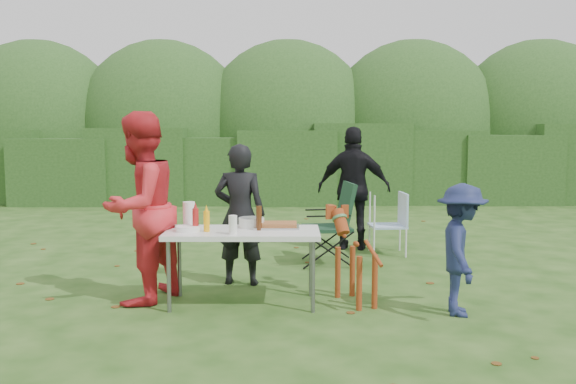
{
  "coord_description": "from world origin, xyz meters",
  "views": [
    {
      "loc": [
        0.07,
        -6.13,
        1.74
      ],
      "look_at": [
        0.04,
        0.88,
        1.0
      ],
      "focal_mm": 38.0,
      "sensor_mm": 36.0,
      "label": 1
    }
  ],
  "objects_px": {
    "child": "(461,250)",
    "beer_bottle": "(259,218)",
    "dog": "(356,258)",
    "lawn_chair": "(387,223)",
    "ketchup_bottle": "(196,220)",
    "folding_table": "(243,236)",
    "person_cook": "(240,214)",
    "mustard_bottle": "(207,221)",
    "paper_towel_roll": "(189,215)",
    "person_red_jacket": "(139,208)",
    "person_black_puffy": "(354,188)",
    "camping_chair": "(327,223)"
  },
  "relations": [
    {
      "from": "person_black_puffy",
      "to": "camping_chair",
      "type": "relative_size",
      "value": 1.66
    },
    {
      "from": "person_cook",
      "to": "paper_towel_roll",
      "type": "xyz_separation_m",
      "value": [
        -0.46,
        -0.62,
        0.09
      ]
    },
    {
      "from": "lawn_chair",
      "to": "paper_towel_roll",
      "type": "xyz_separation_m",
      "value": [
        -2.36,
        -2.25,
        0.44
      ]
    },
    {
      "from": "person_red_jacket",
      "to": "dog",
      "type": "relative_size",
      "value": 1.99
    },
    {
      "from": "person_red_jacket",
      "to": "ketchup_bottle",
      "type": "relative_size",
      "value": 8.65
    },
    {
      "from": "dog",
      "to": "beer_bottle",
      "type": "bearing_deg",
      "value": 71.3
    },
    {
      "from": "lawn_chair",
      "to": "folding_table",
      "type": "bearing_deg",
      "value": 48.43
    },
    {
      "from": "person_black_puffy",
      "to": "paper_towel_roll",
      "type": "height_order",
      "value": "person_black_puffy"
    },
    {
      "from": "child",
      "to": "beer_bottle",
      "type": "relative_size",
      "value": 5.13
    },
    {
      "from": "mustard_bottle",
      "to": "paper_towel_roll",
      "type": "bearing_deg",
      "value": 130.83
    },
    {
      "from": "mustard_bottle",
      "to": "person_black_puffy",
      "type": "bearing_deg",
      "value": 58.78
    },
    {
      "from": "folding_table",
      "to": "beer_bottle",
      "type": "relative_size",
      "value": 6.25
    },
    {
      "from": "camping_chair",
      "to": "mustard_bottle",
      "type": "xyz_separation_m",
      "value": [
        -1.28,
        -1.88,
        0.31
      ]
    },
    {
      "from": "mustard_bottle",
      "to": "ketchup_bottle",
      "type": "height_order",
      "value": "ketchup_bottle"
    },
    {
      "from": "person_red_jacket",
      "to": "child",
      "type": "bearing_deg",
      "value": 106.57
    },
    {
      "from": "person_black_puffy",
      "to": "ketchup_bottle",
      "type": "xyz_separation_m",
      "value": [
        -1.83,
        -2.8,
        -0.03
      ]
    },
    {
      "from": "person_black_puffy",
      "to": "dog",
      "type": "height_order",
      "value": "person_black_puffy"
    },
    {
      "from": "paper_towel_roll",
      "to": "person_red_jacket",
      "type": "bearing_deg",
      "value": -169.15
    },
    {
      "from": "ketchup_bottle",
      "to": "person_cook",
      "type": "bearing_deg",
      "value": 66.02
    },
    {
      "from": "folding_table",
      "to": "dog",
      "type": "xyz_separation_m",
      "value": [
        1.12,
        0.04,
        -0.23
      ]
    },
    {
      "from": "lawn_chair",
      "to": "ketchup_bottle",
      "type": "bearing_deg",
      "value": 42.47
    },
    {
      "from": "child",
      "to": "ketchup_bottle",
      "type": "height_order",
      "value": "child"
    },
    {
      "from": "person_red_jacket",
      "to": "mustard_bottle",
      "type": "bearing_deg",
      "value": 101.64
    },
    {
      "from": "mustard_bottle",
      "to": "paper_towel_roll",
      "type": "height_order",
      "value": "paper_towel_roll"
    },
    {
      "from": "dog",
      "to": "folding_table",
      "type": "bearing_deg",
      "value": 71.31
    },
    {
      "from": "person_black_puffy",
      "to": "dog",
      "type": "xyz_separation_m",
      "value": [
        -0.26,
        -2.72,
        -0.43
      ]
    },
    {
      "from": "beer_bottle",
      "to": "paper_towel_roll",
      "type": "bearing_deg",
      "value": 167.06
    },
    {
      "from": "child",
      "to": "lawn_chair",
      "type": "distance_m",
      "value": 2.77
    },
    {
      "from": "ketchup_bottle",
      "to": "mustard_bottle",
      "type": "bearing_deg",
      "value": -19.45
    },
    {
      "from": "dog",
      "to": "beer_bottle",
      "type": "distance_m",
      "value": 1.04
    },
    {
      "from": "paper_towel_roll",
      "to": "ketchup_bottle",
      "type": "bearing_deg",
      "value": -64.5
    },
    {
      "from": "folding_table",
      "to": "person_cook",
      "type": "bearing_deg",
      "value": 96.78
    },
    {
      "from": "ketchup_bottle",
      "to": "beer_bottle",
      "type": "height_order",
      "value": "beer_bottle"
    },
    {
      "from": "person_cook",
      "to": "child",
      "type": "distance_m",
      "value": 2.43
    },
    {
      "from": "beer_bottle",
      "to": "paper_towel_roll",
      "type": "relative_size",
      "value": 0.92
    },
    {
      "from": "camping_chair",
      "to": "lawn_chair",
      "type": "distance_m",
      "value": 1.07
    },
    {
      "from": "beer_bottle",
      "to": "child",
      "type": "bearing_deg",
      "value": -10.08
    },
    {
      "from": "person_red_jacket",
      "to": "person_black_puffy",
      "type": "relative_size",
      "value": 1.08
    },
    {
      "from": "lawn_chair",
      "to": "mustard_bottle",
      "type": "height_order",
      "value": "mustard_bottle"
    },
    {
      "from": "person_red_jacket",
      "to": "beer_bottle",
      "type": "height_order",
      "value": "person_red_jacket"
    },
    {
      "from": "camping_chair",
      "to": "dog",
      "type": "bearing_deg",
      "value": 87.45
    },
    {
      "from": "dog",
      "to": "child",
      "type": "bearing_deg",
      "value": -132.69
    },
    {
      "from": "camping_chair",
      "to": "ketchup_bottle",
      "type": "height_order",
      "value": "camping_chair"
    },
    {
      "from": "lawn_chair",
      "to": "camping_chair",
      "type": "bearing_deg",
      "value": 30.6
    },
    {
      "from": "dog",
      "to": "camping_chair",
      "type": "bearing_deg",
      "value": -15.1
    },
    {
      "from": "camping_chair",
      "to": "person_red_jacket",
      "type": "bearing_deg",
      "value": 32.84
    },
    {
      "from": "child",
      "to": "dog",
      "type": "relative_size",
      "value": 1.29
    },
    {
      "from": "person_black_puffy",
      "to": "child",
      "type": "relative_size",
      "value": 1.43
    },
    {
      "from": "person_cook",
      "to": "dog",
      "type": "distance_m",
      "value": 1.46
    },
    {
      "from": "person_cook",
      "to": "lawn_chair",
      "type": "relative_size",
      "value": 1.82
    }
  ]
}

